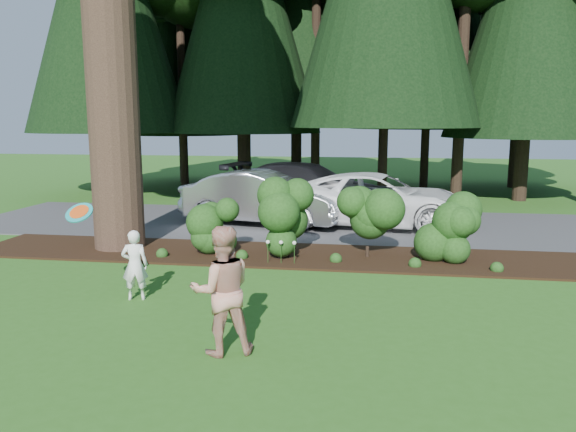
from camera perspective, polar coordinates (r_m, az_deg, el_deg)
The scene contains 11 objects.
ground at distance 10.31m, azimuth -1.31°, elevation -8.42°, with size 80.00×80.00×0.00m, color #2A5B1A.
mulch_bed at distance 13.40m, azimuth 1.17°, elevation -4.04°, with size 16.00×2.50×0.05m, color black.
driveway at distance 17.53m, azimuth 3.05°, elevation -0.80°, with size 22.00×6.00×0.03m, color #38383A.
shrub_row at distance 13.04m, azimuth 4.46°, elevation -0.92°, with size 6.53×1.60×1.61m.
lily_cluster at distance 12.52m, azimuth -0.71°, elevation -2.81°, with size 0.69×0.09×0.57m.
car_silver_wagon at distance 17.24m, azimuth -2.56°, elevation 1.85°, with size 1.74×5.00×1.65m, color #B2B2B7.
car_white_suv at distance 17.20m, azimuth 9.11°, elevation 1.64°, with size 2.66×5.77×1.60m, color white.
car_dark_suv at distance 19.69m, azimuth 1.94°, elevation 2.92°, with size 2.39×5.88×1.71m, color black.
child at distance 10.48m, azimuth -15.30°, elevation -4.82°, with size 0.47×0.31×1.28m, color white.
adult at distance 7.82m, azimuth -6.73°, elevation -7.52°, with size 0.88×0.68×1.81m, color #B93C18.
frisbee at distance 10.55m, azimuth -20.44°, elevation 0.34°, with size 0.51×0.42×0.33m.
Camera 1 is at (1.75, -9.64, 3.21)m, focal length 35.00 mm.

